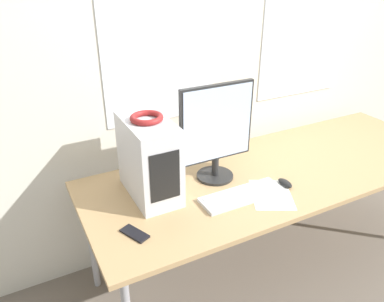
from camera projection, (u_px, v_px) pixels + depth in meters
The scene contains 9 objects.
wall_back at pixel (235, 54), 2.48m from camera, with size 8.00×0.07×2.70m.
desk at pixel (280, 173), 2.31m from camera, with size 2.42×0.87×0.77m.
pc_tower at pixel (149, 159), 1.95m from camera, with size 0.22×0.42×0.43m.
headphones at pixel (147, 118), 1.84m from camera, with size 0.17×0.17×0.03m.
monitor_main at pixel (216, 130), 2.06m from camera, with size 0.44×0.21×0.56m.
keyboard at pixel (242, 195), 2.00m from camera, with size 0.47×0.15×0.02m.
mouse at pixel (285, 183), 2.11m from camera, with size 0.05×0.10×0.03m.
cell_phone at pixel (135, 234), 1.73m from camera, with size 0.11×0.15×0.01m.
paper_sheet_left at pixel (271, 194), 2.03m from camera, with size 0.32×0.36×0.00m.
Camera 1 is at (-1.41, -1.09, 1.90)m, focal length 35.00 mm.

